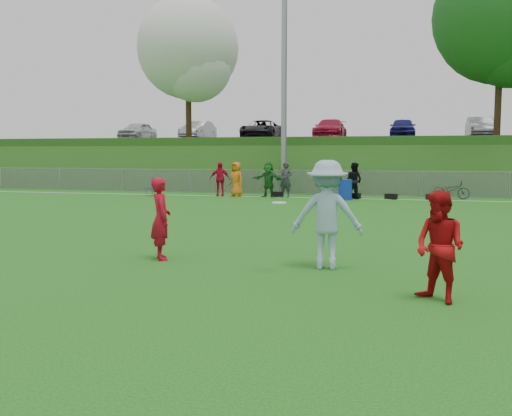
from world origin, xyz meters
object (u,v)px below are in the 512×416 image
(bicycle, at_px, (451,190))
(frisbee, at_px, (279,203))
(recycling_bin, at_px, (345,190))
(player_red_left, at_px, (161,219))
(player_red_center, at_px, (440,247))
(player_blue, at_px, (327,215))

(bicycle, bearing_deg, frisbee, 175.69)
(recycling_bin, bearing_deg, player_red_left, -97.59)
(player_red_center, relative_size, bicycle, 0.98)
(player_red_center, xyz_separation_m, recycling_bin, (-3.15, 17.63, -0.33))
(bicycle, bearing_deg, player_red_center, -175.81)
(frisbee, distance_m, recycling_bin, 16.32)
(recycling_bin, relative_size, bicycle, 0.57)
(player_red_center, distance_m, frisbee, 3.00)
(recycling_bin, bearing_deg, player_blue, -85.38)
(player_blue, relative_size, frisbee, 7.61)
(player_red_left, distance_m, frisbee, 2.71)
(player_red_left, distance_m, recycling_bin, 15.74)
(player_blue, bearing_deg, bicycle, -105.86)
(player_blue, distance_m, frisbee, 1.03)
(player_red_left, relative_size, bicycle, 1.01)
(player_red_left, relative_size, frisbee, 6.27)
(frisbee, height_order, recycling_bin, frisbee)
(player_red_center, xyz_separation_m, bicycle, (1.57, 19.43, -0.37))
(frisbee, bearing_deg, player_blue, 39.66)
(bicycle, bearing_deg, recycling_bin, 119.69)
(player_blue, height_order, bicycle, player_blue)
(recycling_bin, distance_m, bicycle, 5.05)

